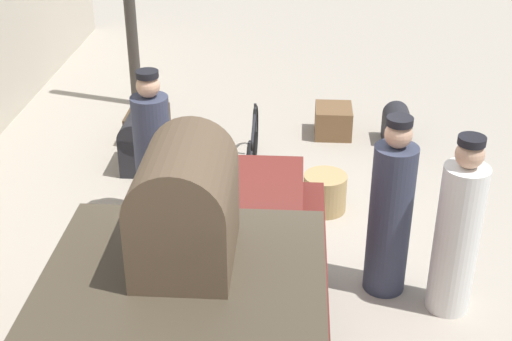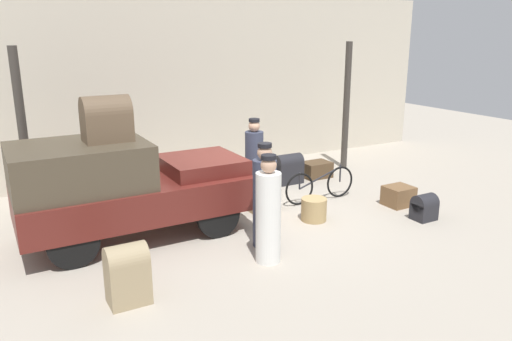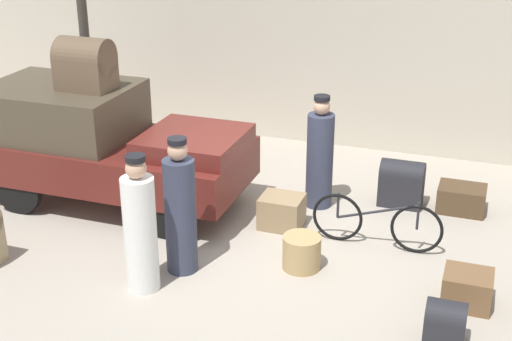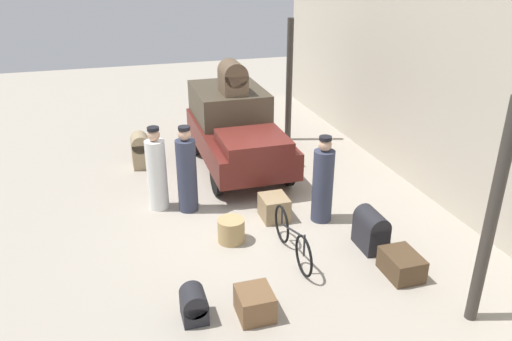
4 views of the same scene
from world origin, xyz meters
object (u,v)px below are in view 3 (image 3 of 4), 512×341
Objects in this scene: wicker_basket at (302,252)px; trunk_barrel_dark at (445,323)px; bicycle at (376,222)px; suitcase_tan_flat at (461,199)px; truck at (102,141)px; suitcase_black_upright at (402,182)px; porter_carrying_trunk at (140,230)px; trunk_on_truck_roof at (85,64)px; suitcase_small_leather at (282,212)px; porter_standing_middle at (180,212)px; porter_with_bicycle at (320,157)px; trunk_wicker_pale at (467,289)px.

wicker_basket is 2.16m from trunk_barrel_dark.
bicycle is 1.85m from suitcase_tan_flat.
suitcase_black_upright is at bearing 17.28° from truck.
porter_carrying_trunk is at bearing -127.18° from suitcase_black_upright.
wicker_basket reaches higher than suitcase_tan_flat.
porter_carrying_trunk is 3.64m from trunk_barrel_dark.
bicycle is 2.29× the size of trunk_on_truck_roof.
trunk_on_truck_roof reaches higher than bicycle.
bicycle reaches higher than suitcase_tan_flat.
trunk_barrel_dark is 0.86× the size of suitcase_small_leather.
suitcase_small_leather is at bearing 61.68° from porter_standing_middle.
trunk_on_truck_roof reaches higher than trunk_barrel_dark.
porter_carrying_trunk is (-1.43, -3.01, 0.01)m from porter_with_bicycle.
porter_with_bicycle is (1.16, 2.44, -0.03)m from porter_standing_middle.
porter_standing_middle is 4.44m from suitcase_tan_flat.
bicycle is 2.21m from trunk_barrel_dark.
suitcase_tan_flat is at bearing 91.53° from trunk_barrel_dark.
trunk_wicker_pale is at bearing -41.31° from porter_with_bicycle.
porter_carrying_trunk is at bearing -47.61° from trunk_on_truck_roof.
porter_standing_middle is 3.42m from trunk_barrel_dark.
porter_carrying_trunk reaches higher than suitcase_small_leather.
trunk_on_truck_roof is at bearing 180.00° from truck.
trunk_on_truck_roof is (-5.69, 1.15, 1.95)m from trunk_wicker_pale.
suitcase_black_upright is at bearing 68.59° from wicker_basket.
trunk_barrel_dark is at bearing -20.00° from trunk_on_truck_roof.
porter_with_bicycle is at bearing -159.92° from suitcase_black_upright.
truck is 3.65m from wicker_basket.
trunk_on_truck_roof is (-3.02, -0.04, 1.92)m from suitcase_small_leather.
porter_carrying_trunk is (-0.26, -0.57, -0.02)m from porter_standing_middle.
suitcase_small_leather is (1.11, 2.14, -0.57)m from porter_carrying_trunk.
suitcase_small_leather is 0.83× the size of suitcase_black_upright.
bicycle is at bearing -1.23° from trunk_on_truck_roof.
porter_standing_middle is 3.59m from trunk_wicker_pale.
suitcase_tan_flat is 1.23× the size of trunk_wicker_pale.
bicycle is 3.59× the size of wicker_basket.
trunk_barrel_dark is at bearing -88.47° from suitcase_tan_flat.
truck is 7.04× the size of trunk_wicker_pale.
bicycle is at bearing -1.28° from truck.
porter_standing_middle reaches higher than trunk_barrel_dark.
suitcase_small_leather is (-2.67, 1.19, 0.03)m from trunk_wicker_pale.
porter_carrying_trunk is 3.94m from trunk_wicker_pale.
suitcase_tan_flat is (5.25, 1.44, -0.78)m from truck.
porter_with_bicycle is at bearing 64.57° from porter_standing_middle.
trunk_wicker_pale is at bearing -24.05° from suitcase_small_leather.
trunk_barrel_dark is at bearing -53.34° from porter_with_bicycle.
porter_standing_middle is (2.00, -1.52, -0.15)m from truck.
porter_carrying_trunk is 5.02m from suitcase_tan_flat.
porter_standing_middle is at bearing -173.84° from trunk_wicker_pale.
suitcase_black_upright is at bearing -174.63° from suitcase_tan_flat.
trunk_wicker_pale is 0.78× the size of suitcase_black_upright.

